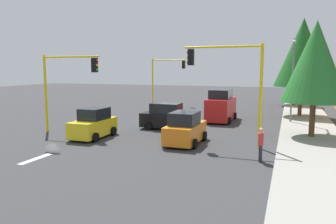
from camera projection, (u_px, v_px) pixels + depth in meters
ground_plane at (171, 124)px, 27.48m from camera, size 120.00×120.00×0.00m
sidewalk_kerb at (306, 121)px, 28.56m from camera, size 80.00×4.00×0.15m
lane_arrow_near at (46, 155)px, 17.77m from camera, size 2.40×1.10×1.10m
traffic_signal_far_right at (166, 72)px, 41.93m from camera, size 0.36×4.59×5.77m
traffic_signal_near_left at (230, 75)px, 19.39m from camera, size 0.36×4.59×5.98m
traffic_signal_near_right at (66, 78)px, 23.30m from camera, size 0.36×4.59×5.53m
street_lamp_curbside at (293, 71)px, 27.15m from camera, size 2.15×0.28×7.00m
tree_roadside_near at (315, 62)px, 21.39m from camera, size 4.17×4.17×7.63m
tree_roadside_mid at (303, 53)px, 30.75m from camera, size 4.99×4.99×9.16m
tree_roadside_far at (295, 60)px, 40.28m from camera, size 4.66×4.66×8.54m
delivery_van_red at (221, 106)px, 29.14m from camera, size 4.80×2.22×2.77m
car_yellow at (93, 124)px, 22.20m from camera, size 3.66×1.96×1.98m
car_orange at (185, 129)px, 20.42m from camera, size 3.83×2.04×1.98m
car_black at (168, 117)px, 25.34m from camera, size 2.05×4.18×1.98m
pedestrian_crossing at (261, 144)px, 16.42m from camera, size 0.40×0.24×1.70m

